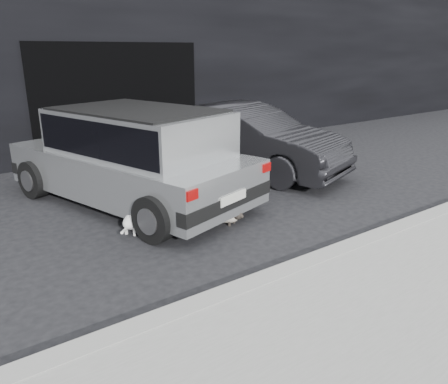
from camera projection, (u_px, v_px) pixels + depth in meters
ground at (167, 213)px, 6.85m from camera, size 80.00×80.00×0.00m
building_facade at (86, 47)px, 11.26m from camera, size 34.00×4.00×5.00m
garage_opening at (120, 101)px, 10.09m from camera, size 4.00×0.10×2.60m
curb at (340, 252)px, 5.38m from camera, size 18.00×0.25×0.12m
sidewalk at (433, 295)px, 4.46m from camera, size 18.00×2.20×0.11m
silver_hatchback at (134, 152)px, 7.06m from camera, size 3.02×4.61×1.57m
second_car at (245, 139)px, 8.92m from camera, size 2.74×4.48×1.39m
cat_siamese at (226, 215)px, 6.41m from camera, size 0.43×0.70×0.26m
cat_white at (137, 218)px, 6.15m from camera, size 0.67×0.55×0.37m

